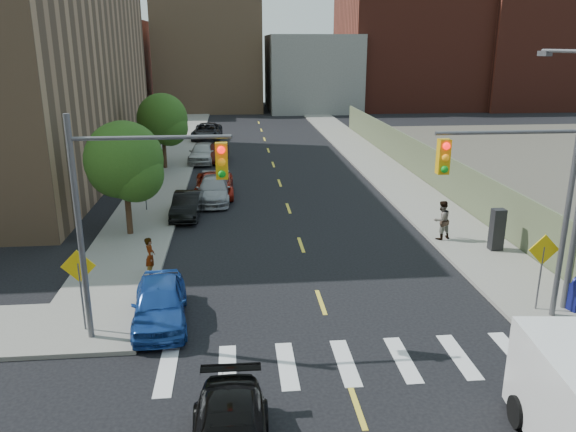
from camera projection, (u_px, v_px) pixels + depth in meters
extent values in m
cube|color=gray|center=(181.00, 144.00, 51.16)|extent=(3.50, 73.00, 0.15)
cube|color=gray|center=(348.00, 141.00, 52.59)|extent=(3.50, 73.00, 0.15)
cube|color=#5D6547|center=(413.00, 156.00, 39.57)|extent=(0.12, 44.00, 2.50)
cube|color=#592319|center=(89.00, 66.00, 75.23)|extent=(14.00, 18.00, 12.00)
cube|color=#8C6B4C|center=(210.00, 54.00, 78.16)|extent=(14.00, 16.00, 15.00)
cube|color=gray|center=(311.00, 73.00, 78.28)|extent=(12.00, 16.00, 10.00)
cube|color=#592319|center=(406.00, 50.00, 80.59)|extent=(18.00, 18.00, 16.00)
cube|color=#592319|center=(520.00, 43.00, 79.86)|extent=(14.00, 16.00, 18.00)
cylinder|color=#8C6B4C|center=(551.00, 5.00, 78.76)|extent=(1.80, 1.80, 28.00)
cylinder|color=#59595E|center=(80.00, 234.00, 16.40)|extent=(0.18, 0.18, 7.00)
cylinder|color=#59595E|center=(151.00, 138.00, 15.79)|extent=(4.50, 0.12, 0.12)
cube|color=#E5A50C|center=(222.00, 161.00, 16.17)|extent=(0.35, 0.30, 1.05)
cylinder|color=#59595E|center=(566.00, 219.00, 17.78)|extent=(0.18, 0.18, 7.00)
cylinder|color=#59595E|center=(508.00, 132.00, 16.75)|extent=(4.50, 0.12, 0.12)
cube|color=#E5A50C|center=(443.00, 157.00, 16.78)|extent=(0.35, 0.30, 1.05)
cylinder|color=#59595E|center=(571.00, 51.00, 18.44)|extent=(0.12, 3.50, 0.12)
cube|color=#59595E|center=(545.00, 54.00, 19.99)|extent=(0.25, 0.60, 0.18)
cylinder|color=#59595E|center=(82.00, 299.00, 17.53)|extent=(0.06, 0.06, 2.40)
cube|color=yellow|center=(78.00, 266.00, 17.20)|extent=(1.06, 0.04, 1.06)
cylinder|color=#59595E|center=(539.00, 280.00, 18.91)|extent=(0.06, 0.06, 2.40)
cube|color=yellow|center=(544.00, 250.00, 18.58)|extent=(1.06, 0.04, 1.06)
cylinder|color=#59595E|center=(145.00, 191.00, 30.37)|extent=(0.06, 0.06, 2.40)
cube|color=yellow|center=(144.00, 171.00, 30.05)|extent=(1.06, 0.04, 1.06)
cylinder|color=#332114|center=(128.00, 210.00, 26.51)|extent=(0.28, 0.28, 2.64)
sphere|color=#224714|center=(124.00, 160.00, 25.81)|extent=(3.60, 3.60, 3.60)
sphere|color=#224714|center=(135.00, 174.00, 25.74)|extent=(2.64, 2.64, 2.64)
sphere|color=#224714|center=(118.00, 167.00, 26.28)|extent=(2.88, 2.88, 2.88)
cylinder|color=#332114|center=(164.00, 152.00, 40.79)|extent=(0.28, 0.28, 2.64)
sphere|color=#224714|center=(162.00, 119.00, 40.08)|extent=(3.60, 3.60, 3.60)
sphere|color=#224714|center=(169.00, 127.00, 40.02)|extent=(2.64, 2.64, 2.64)
sphere|color=#224714|center=(158.00, 124.00, 40.55)|extent=(2.88, 2.88, 2.88)
imported|color=#1C459A|center=(160.00, 302.00, 18.35)|extent=(2.07, 4.40, 1.46)
imported|color=black|center=(187.00, 205.00, 29.70)|extent=(1.60, 4.04, 1.31)
imported|color=maroon|center=(214.00, 185.00, 33.78)|extent=(2.35, 4.97, 1.37)
imported|color=#96979D|center=(214.00, 190.00, 32.67)|extent=(2.12, 4.88, 1.40)
imported|color=#B4B4B4|center=(203.00, 153.00, 43.37)|extent=(2.28, 4.77, 1.57)
imported|color=#40130C|center=(218.00, 153.00, 43.75)|extent=(1.71, 4.17, 1.34)
imported|color=black|center=(207.00, 132.00, 53.71)|extent=(2.95, 5.79, 1.57)
cube|color=black|center=(561.00, 360.00, 13.39)|extent=(2.04, 1.44, 0.93)
cylinder|color=black|center=(519.00, 412.00, 13.47)|extent=(0.37, 0.81, 0.79)
cube|color=black|center=(497.00, 229.00, 24.47)|extent=(0.56, 0.46, 1.85)
imported|color=gray|center=(150.00, 257.00, 21.78)|extent=(0.41, 0.59, 1.55)
imported|color=gray|center=(442.00, 220.00, 25.82)|extent=(1.08, 0.97, 1.83)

